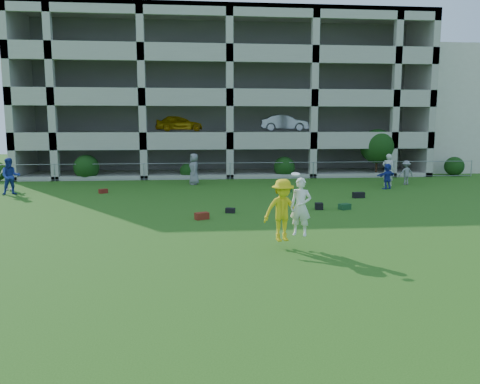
{
  "coord_description": "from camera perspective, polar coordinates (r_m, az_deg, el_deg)",
  "views": [
    {
      "loc": [
        -2.53,
        -13.76,
        3.84
      ],
      "look_at": [
        -0.88,
        3.0,
        1.4
      ],
      "focal_mm": 35.0,
      "sensor_mm": 36.0,
      "label": 1
    }
  ],
  "objects": [
    {
      "name": "bag_red_a",
      "position": [
        19.15,
        -4.68,
        -2.92
      ],
      "size": [
        0.62,
        0.5,
        0.28
      ],
      "primitive_type": "cube",
      "rotation": [
        0.0,
        0.0,
        0.43
      ],
      "color": "#5D1310",
      "rests_on": "ground"
    },
    {
      "name": "fence",
      "position": [
        33.02,
        -1.21,
        2.63
      ],
      "size": [
        36.06,
        0.06,
        1.2
      ],
      "color": "gray",
      "rests_on": "ground"
    },
    {
      "name": "bystander_c",
      "position": [
        30.18,
        -5.63,
        2.8
      ],
      "size": [
        0.82,
        1.09,
        2.0
      ],
      "primitive_type": "imported",
      "rotation": [
        0.0,
        0.0,
        -1.36
      ],
      "color": "slate",
      "rests_on": "ground"
    },
    {
      "name": "bystander_b",
      "position": [
        30.59,
        -26.42,
        1.78
      ],
      "size": [
        1.01,
        0.44,
        1.71
      ],
      "primitive_type": "imported",
      "rotation": [
        0.0,
        0.0,
        0.02
      ],
      "color": "white",
      "rests_on": "ground"
    },
    {
      "name": "parking_garage",
      "position": [
        41.6,
        -2.18,
        11.23
      ],
      "size": [
        30.0,
        14.0,
        12.0
      ],
      "color": "#9E998C",
      "rests_on": "ground"
    },
    {
      "name": "bag_green_c",
      "position": [
        21.83,
        12.63,
        -1.74
      ],
      "size": [
        0.6,
        0.53,
        0.26
      ],
      "primitive_type": "cube",
      "rotation": [
        0.0,
        0.0,
        0.44
      ],
      "color": "#163D22",
      "rests_on": "ground"
    },
    {
      "name": "frisbee_contest",
      "position": [
        14.57,
        5.72,
        -2.12
      ],
      "size": [
        1.63,
        0.95,
        2.16
      ],
      "color": "yellow",
      "rests_on": "ground"
    },
    {
      "name": "ground",
      "position": [
        14.51,
        4.65,
        -7.13
      ],
      "size": [
        100.0,
        100.0,
        0.0
      ],
      "primitive_type": "plane",
      "color": "#235114",
      "rests_on": "ground"
    },
    {
      "name": "stucco_building",
      "position": [
        48.96,
        26.12,
        8.77
      ],
      "size": [
        16.0,
        14.0,
        10.0
      ],
      "primitive_type": "cube",
      "color": "beige",
      "rests_on": "ground"
    },
    {
      "name": "shrub_row",
      "position": [
        34.29,
        6.38,
        4.29
      ],
      "size": [
        34.38,
        2.52,
        3.5
      ],
      "color": "#163D11",
      "rests_on": "ground"
    },
    {
      "name": "bystander_e",
      "position": [
        30.85,
        17.61,
        2.59
      ],
      "size": [
        0.88,
        0.8,
        2.02
      ],
      "primitive_type": "imported",
      "rotation": [
        0.0,
        0.0,
        2.6
      ],
      "color": "silver",
      "rests_on": "ground"
    },
    {
      "name": "bystander_d",
      "position": [
        29.39,
        17.52,
        1.85
      ],
      "size": [
        1.47,
        1.04,
        1.53
      ],
      "primitive_type": "imported",
      "rotation": [
        0.0,
        0.0,
        3.61
      ],
      "color": "#213198",
      "rests_on": "ground"
    },
    {
      "name": "bag_black_b",
      "position": [
        20.47,
        -1.19,
        -2.26
      ],
      "size": [
        0.46,
        0.36,
        0.22
      ],
      "primitive_type": "cube",
      "rotation": [
        0.0,
        0.0,
        -0.31
      ],
      "color": "black",
      "rests_on": "ground"
    },
    {
      "name": "bag_green_g",
      "position": [
        26.92,
        5.79,
        0.27
      ],
      "size": [
        0.54,
        0.38,
        0.25
      ],
      "primitive_type": "cube",
      "rotation": [
        0.0,
        0.0,
        -0.17
      ],
      "color": "#133517",
      "rests_on": "ground"
    },
    {
      "name": "bag_black_e",
      "position": [
        25.43,
        14.25,
        -0.36
      ],
      "size": [
        0.63,
        0.36,
        0.3
      ],
      "primitive_type": "cube",
      "rotation": [
        0.0,
        0.0,
        0.11
      ],
      "color": "black",
      "rests_on": "ground"
    },
    {
      "name": "bystander_a",
      "position": [
        28.57,
        -26.19,
        1.72
      ],
      "size": [
        1.2,
        1.08,
        2.03
      ],
      "primitive_type": "imported",
      "rotation": [
        0.0,
        0.0,
        0.37
      ],
      "color": "navy",
      "rests_on": "ground"
    },
    {
      "name": "bag_red_f",
      "position": [
        27.4,
        -16.34,
        0.1
      ],
      "size": [
        0.52,
        0.5,
        0.24
      ],
      "primitive_type": "cube",
      "rotation": [
        0.0,
        0.0,
        0.69
      ],
      "color": "#5C170F",
      "rests_on": "ground"
    },
    {
      "name": "bystander_f",
      "position": [
        31.82,
        19.57,
        2.23
      ],
      "size": [
        1.05,
        0.67,
        1.55
      ],
      "primitive_type": "imported",
      "rotation": [
        0.0,
        0.0,
        3.24
      ],
      "color": "gray",
      "rests_on": "ground"
    },
    {
      "name": "crate_d",
      "position": [
        21.6,
        9.6,
        -1.71
      ],
      "size": [
        0.4,
        0.4,
        0.3
      ],
      "primitive_type": "cube",
      "rotation": [
        0.0,
        0.0,
        -0.15
      ],
      "color": "black",
      "rests_on": "ground"
    }
  ]
}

